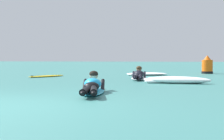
{
  "coord_description": "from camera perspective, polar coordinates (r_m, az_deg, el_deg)",
  "views": [
    {
      "loc": [
        3.1,
        -5.2,
        0.81
      ],
      "look_at": [
        0.89,
        5.13,
        0.44
      ],
      "focal_mm": 56.05,
      "sensor_mm": 36.0,
      "label": 1
    }
  ],
  "objects": [
    {
      "name": "ground_plane",
      "position": [
        15.54,
        0.55,
        -0.99
      ],
      "size": [
        120.0,
        120.0,
        0.0
      ],
      "primitive_type": "plane",
      "color": "#387A75"
    },
    {
      "name": "surfer_near",
      "position": [
        8.04,
        -3.23,
        -2.78
      ],
      "size": [
        0.97,
        2.69,
        0.53
      ],
      "color": "#2DB2D1",
      "rests_on": "ground"
    },
    {
      "name": "surfer_far",
      "position": [
        13.16,
        4.38,
        -0.93
      ],
      "size": [
        0.78,
        2.44,
        0.53
      ],
      "color": "silver",
      "rests_on": "ground"
    },
    {
      "name": "drifting_surfboard",
      "position": [
        15.12,
        -10.67,
        -0.97
      ],
      "size": [
        1.28,
        1.98,
        0.16
      ],
      "color": "yellow",
      "rests_on": "ground"
    },
    {
      "name": "whitewater_front",
      "position": [
        16.3,
        5.71,
        -0.64
      ],
      "size": [
        2.06,
        1.34,
        0.13
      ],
      "color": "white",
      "rests_on": "ground"
    },
    {
      "name": "whitewater_mid_right",
      "position": [
        11.2,
        10.52,
        -1.64
      ],
      "size": [
        2.15,
        0.67,
        0.22
      ],
      "color": "white",
      "rests_on": "ground"
    },
    {
      "name": "channel_marker_buoy",
      "position": [
        18.56,
        15.28,
        0.57
      ],
      "size": [
        0.58,
        0.58,
        0.94
      ],
      "color": "#EA5B0F",
      "rests_on": "ground"
    }
  ]
}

